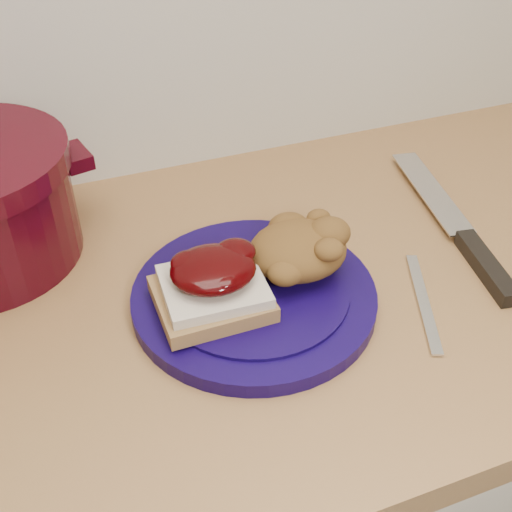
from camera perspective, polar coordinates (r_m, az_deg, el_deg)
name	(u,v)px	position (r m, az deg, el deg)	size (l,w,h in m)	color
base_cabinet	(260,502)	(1.12, 0.37, -21.04)	(4.00, 0.60, 0.86)	beige
plate	(254,297)	(0.72, -0.18, -3.64)	(0.27, 0.27, 0.02)	#0E0439
sandwich	(213,285)	(0.68, -3.88, -2.57)	(0.12, 0.10, 0.06)	olive
stuffing_mound	(298,250)	(0.72, 3.74, 0.51)	(0.11, 0.10, 0.06)	brown
chef_knife	(470,244)	(0.84, 18.46, 1.02)	(0.09, 0.34, 0.02)	black
butter_knife	(423,301)	(0.75, 14.65, -3.91)	(0.16, 0.01, 0.00)	silver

